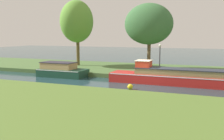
{
  "coord_description": "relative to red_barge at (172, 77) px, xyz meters",
  "views": [
    {
      "loc": [
        5.19,
        -20.24,
        4.04
      ],
      "look_at": [
        -3.34,
        1.2,
        0.9
      ],
      "focal_mm": 41.84,
      "sensor_mm": 36.0,
      "label": 1
    }
  ],
  "objects": [
    {
      "name": "ground_plane",
      "position": [
        -1.95,
        -1.2,
        -0.62
      ],
      "size": [
        120.0,
        120.0,
        0.0
      ],
      "primitive_type": "plane",
      "color": "#234047"
    },
    {
      "name": "lamp_post",
      "position": [
        -1.5,
        2.31,
        1.53
      ],
      "size": [
        0.24,
        0.24,
        2.78
      ],
      "color": "#333338",
      "rests_on": "riverbank_far"
    },
    {
      "name": "mooring_post_near",
      "position": [
        3.2,
        1.2,
        0.07
      ],
      "size": [
        0.15,
        0.15,
        0.59
      ],
      "primitive_type": "cylinder",
      "color": "#4C3F2E",
      "rests_on": "riverbank_far"
    },
    {
      "name": "riverbank_far",
      "position": [
        -1.95,
        5.8,
        -0.42
      ],
      "size": [
        72.0,
        10.0,
        0.4
      ],
      "primitive_type": "cube",
      "color": "#4A6935",
      "rests_on": "ground_plane"
    },
    {
      "name": "channel_buoy",
      "position": [
        -2.52,
        -3.32,
        -0.42
      ],
      "size": [
        0.41,
        0.41,
        0.41
      ],
      "primitive_type": "sphere",
      "color": "yellow",
      "rests_on": "ground_plane"
    },
    {
      "name": "forest_narrowboat",
      "position": [
        -10.56,
        0.0,
        -0.02
      ],
      "size": [
        4.68,
        2.22,
        1.4
      ],
      "color": "#1A402E",
      "rests_on": "ground_plane"
    },
    {
      "name": "red_barge",
      "position": [
        0.0,
        0.0,
        0.0
      ],
      "size": [
        10.03,
        2.11,
        1.89
      ],
      "color": "red",
      "rests_on": "ground_plane"
    },
    {
      "name": "willow_tree_left",
      "position": [
        -12.02,
        5.78,
        4.92
      ],
      "size": [
        3.64,
        4.6,
        7.62
      ],
      "color": "brown",
      "rests_on": "riverbank_far"
    },
    {
      "name": "willow_tree_centre",
      "position": [
        -3.64,
        6.47,
        4.54
      ],
      "size": [
        5.31,
        3.3,
        7.0
      ],
      "color": "brown",
      "rests_on": "riverbank_far"
    },
    {
      "name": "riverbank_near",
      "position": [
        -1.95,
        -10.2,
        -0.42
      ],
      "size": [
        72.0,
        10.0,
        0.4
      ],
      "primitive_type": "cube",
      "color": "#536F2C",
      "rests_on": "ground_plane"
    }
  ]
}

